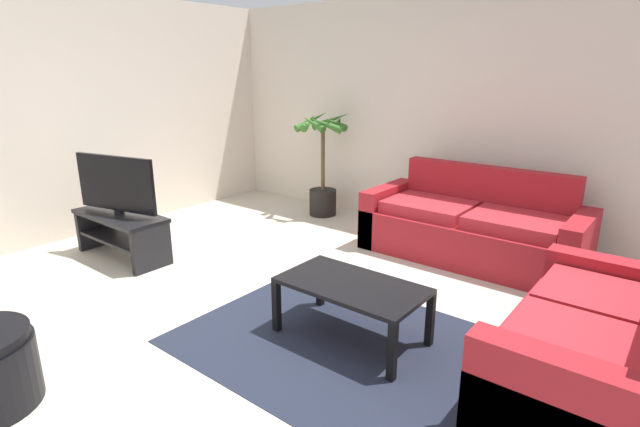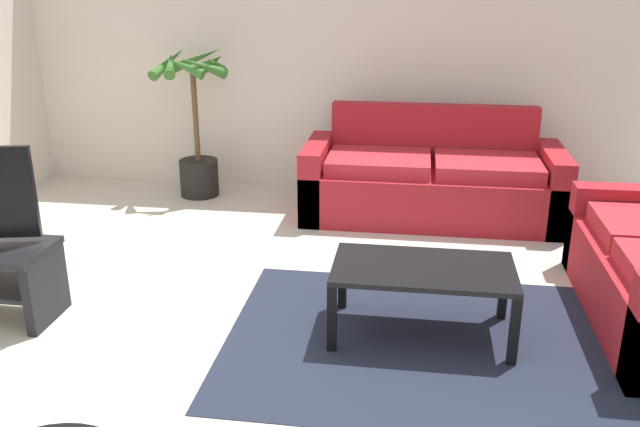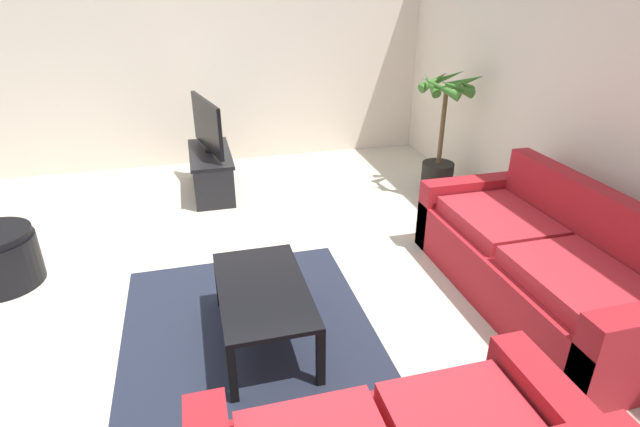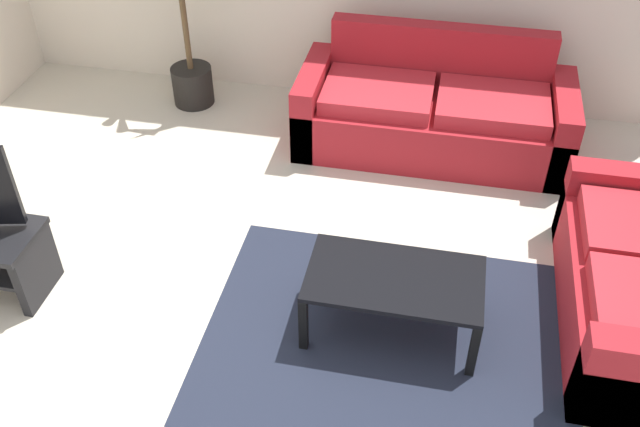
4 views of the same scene
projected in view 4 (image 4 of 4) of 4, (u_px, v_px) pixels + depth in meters
The scene contains 5 objects.
ground_plane at pixel (255, 336), 4.32m from camera, with size 6.60×6.60×0.00m, color beige.
couch_main at pixel (433, 113), 5.72m from camera, with size 2.14×0.90×0.90m.
coffee_table at pixel (394, 284), 4.14m from camera, with size 1.02×0.57×0.43m.
area_rug at pixel (388, 338), 4.30m from camera, with size 2.20×1.70×0.01m, color #1E2333.
potted_palm at pixel (187, 39), 6.07m from camera, with size 0.71×0.72×1.36m.
Camera 4 is at (0.96, -2.73, 3.32)m, focal length 40.17 mm.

